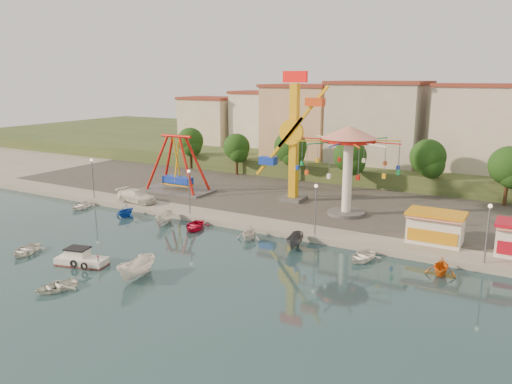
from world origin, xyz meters
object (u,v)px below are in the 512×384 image
Objects in this scene: pirate_ship_ride at (177,165)px; rowboat_a at (25,250)px; kamikaze_tower at (296,141)px; wave_swinger at (349,150)px; van at (137,196)px; cabin_motorboat at (81,260)px; skiff at (137,269)px.

rowboat_a is (2.45, -26.10, -4.02)m from pirate_ship_ride.
rowboat_a is (-14.32, -29.12, -8.11)m from kamikaze_tower.
kamikaze_tower is at bearing 160.66° from wave_swinger.
kamikaze_tower is 2.90× the size of van.
van is at bearing -148.57° from kamikaze_tower.
kamikaze_tower reaches higher than van.
van is at bearing 104.46° from cabin_motorboat.
pirate_ship_ride is 25.09m from wave_swinger.
kamikaze_tower is 8.52m from wave_swinger.
cabin_motorboat reaches higher than rowboat_a.
cabin_motorboat is 0.86× the size of van.
van is (-9.89, 17.80, 0.99)m from cabin_motorboat.
van is at bearing 128.87° from skiff.
cabin_motorboat is 20.39m from van.
van reaches higher than cabin_motorboat.
pirate_ship_ride is at bearing 95.38° from cabin_motorboat.
cabin_motorboat is at bearing -70.01° from pirate_ship_ride.
wave_swinger reaches higher than van.
kamikaze_tower is at bearing 10.19° from pirate_ship_ride.
rowboat_a is 13.37m from skiff.
wave_swinger is at bearing 44.13° from cabin_motorboat.
skiff is at bearing -58.00° from pirate_ship_ride.
wave_swinger is 27.47m from van.
wave_swinger is at bearing 0.45° from pirate_ship_ride.
rowboat_a is at bearing -116.20° from kamikaze_tower.
wave_swinger reaches higher than skiff.
kamikaze_tower is 4.53× the size of rowboat_a.
kamikaze_tower is 3.39× the size of cabin_motorboat.
pirate_ship_ride is 2.74× the size of rowboat_a.
kamikaze_tower reaches higher than pirate_ship_ride.
kamikaze_tower is at bearing 83.88° from skiff.
kamikaze_tower is 29.29m from skiff.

